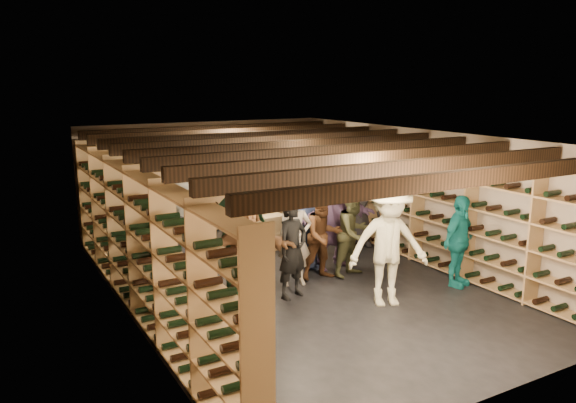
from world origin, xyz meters
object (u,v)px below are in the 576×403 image
Objects in this scene: person_12 at (358,201)px; person_9 at (180,225)px; person_1 at (293,249)px; person_11 at (333,219)px; person_3 at (388,244)px; person_0 at (174,266)px; crate_loose at (303,249)px; crate_stack_right at (304,245)px; person_2 at (354,233)px; person_6 at (303,221)px; person_5 at (246,252)px; person_8 at (323,236)px; person_7 at (295,239)px; person_10 at (236,232)px; crate_stack_left at (272,232)px; person_4 at (459,241)px.

person_9 is at bearing -166.71° from person_12.
person_11 is at bearing 17.92° from person_1.
person_0 is at bearing 179.16° from person_3.
person_11 is (0.04, -0.92, 0.80)m from crate_loose.
crate_stack_right is 0.34× the size of person_2.
person_6 is at bearing -13.06° from person_9.
person_2 reaches higher than person_0.
person_12 reaches higher than person_9.
person_0 is at bearing -175.59° from person_5.
person_8 is at bearing 119.23° from person_3.
person_3 reaches higher than person_7.
person_9 is 0.92× the size of person_10.
person_9 is (-2.45, 0.00, 0.71)m from crate_stack_right.
person_12 reaches higher than crate_stack_right.
person_8 is at bearing 12.39° from person_1.
person_3 is (-0.32, -1.30, 0.18)m from person_2.
person_7 is 1.99m from person_9.
person_11 reaches higher than person_6.
person_7 is 0.80× the size of person_10.
person_6 reaches higher than person_0.
crate_stack_left is 3.40m from person_3.
person_6 is (1.53, 0.92, 0.07)m from person_5.
person_9 reaches higher than crate_stack_right.
person_10 is (-1.48, 0.19, 0.21)m from person_8.
person_8 is (1.59, 0.35, -0.06)m from person_5.
person_9 is (-1.94, 0.79, 0.00)m from person_6.
person_9 is at bearing 180.00° from crate_stack_right.
person_6 is (-0.27, 1.98, -0.05)m from person_3.
person_10 is at bearing -131.39° from crate_stack_left.
crate_loose is 0.27× the size of person_3.
person_12 is at bearing 0.00° from crate_stack_right.
person_9 is 1.28m from person_10.
person_2 is 0.85× the size of person_6.
person_4 is (1.27, -2.71, 0.66)m from crate_loose.
person_9 reaches higher than person_0.
person_9 is 1.00× the size of person_11.
person_11 is (2.47, -0.92, 0.00)m from person_9.
person_1 is 1.61m from person_11.
person_9 reaches higher than person_5.
person_11 is (0.26, 1.84, -0.05)m from person_3.
person_6 reaches higher than person_2.
person_3 is at bearing -87.21° from crate_stack_left.
crate_stack_left is 2.19m from person_9.
person_10 reaches higher than person_7.
person_9 is at bearing -164.33° from crate_stack_left.
crate_stack_right is 2.55m from person_9.
person_3 is (-0.24, -2.77, 0.76)m from crate_stack_right.
person_10 reaches higher than person_11.
person_1 is (-0.91, -2.40, 0.42)m from crate_stack_left.
person_1 is (1.80, -0.17, 0.02)m from person_0.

